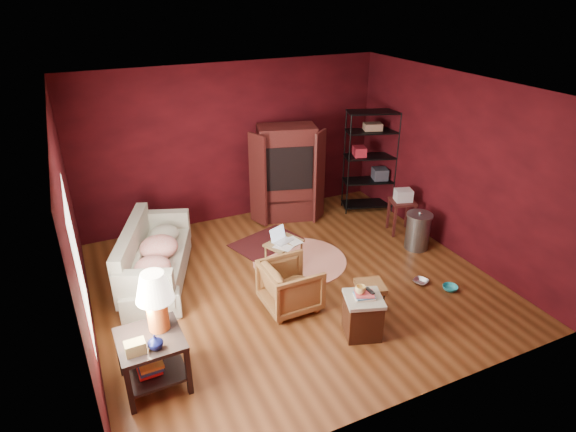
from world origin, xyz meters
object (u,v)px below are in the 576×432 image
(armchair, at_px, (290,284))
(wire_shelving, at_px, (371,157))
(tv_armoire, at_px, (287,172))
(laptop_desk, at_px, (283,245))
(sofa, at_px, (151,260))
(hamper, at_px, (363,315))
(side_table, at_px, (153,320))

(armchair, xyz_separation_m, wire_shelving, (2.68, 2.21, 0.69))
(tv_armoire, bearing_deg, laptop_desk, -100.73)
(sofa, xyz_separation_m, hamper, (2.13, -2.24, -0.10))
(sofa, bearing_deg, wire_shelving, -66.32)
(sofa, distance_m, side_table, 2.01)
(armchair, distance_m, laptop_desk, 0.96)
(wire_shelving, bearing_deg, hamper, -106.14)
(side_table, distance_m, laptop_desk, 2.66)
(armchair, xyz_separation_m, side_table, (-1.86, -0.58, 0.43))
(armchair, relative_size, tv_armoire, 0.42)
(sofa, height_order, laptop_desk, sofa)
(armchair, relative_size, hamper, 1.15)
(sofa, height_order, armchair, sofa)
(armchair, height_order, hamper, armchair)
(sofa, height_order, wire_shelving, wire_shelving)
(laptop_desk, xyz_separation_m, tv_armoire, (0.80, 1.60, 0.49))
(side_table, xyz_separation_m, hamper, (2.43, -0.30, -0.51))
(side_table, xyz_separation_m, laptop_desk, (2.17, 1.49, -0.38))
(wire_shelving, bearing_deg, laptop_desk, -133.10)
(side_table, relative_size, laptop_desk, 1.98)
(tv_armoire, height_order, wire_shelving, wire_shelving)
(armchair, bearing_deg, tv_armoire, -24.56)
(hamper, bearing_deg, armchair, 122.68)
(tv_armoire, bearing_deg, armchair, -98.03)
(wire_shelving, bearing_deg, sofa, -150.48)
(sofa, distance_m, wire_shelving, 4.38)
(tv_armoire, bearing_deg, hamper, -83.28)
(sofa, bearing_deg, tv_armoire, -54.27)
(tv_armoire, relative_size, wire_shelving, 0.91)
(armchair, bearing_deg, wire_shelving, -51.30)
(armchair, height_order, wire_shelving, wire_shelving)
(sofa, distance_m, tv_armoire, 2.96)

